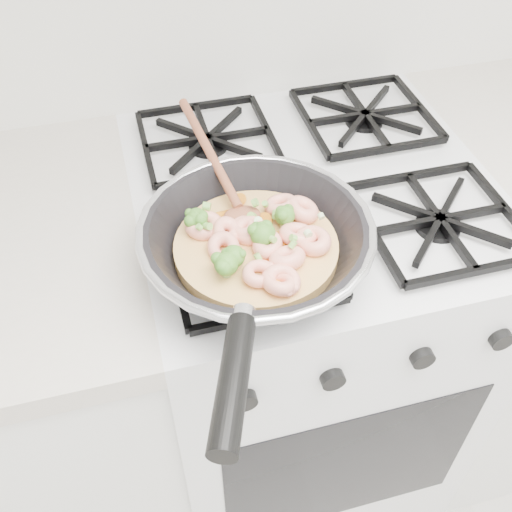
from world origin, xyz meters
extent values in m
cube|color=silver|center=(0.00, 1.70, 0.45)|extent=(0.60, 0.60, 0.90)
cube|color=black|center=(0.00, 1.40, 0.45)|extent=(0.48, 0.00, 0.40)
cube|color=black|center=(0.00, 1.70, 0.91)|extent=(0.56, 0.56, 0.02)
torus|color=silver|center=(-0.14, 1.54, 0.98)|extent=(0.33, 0.33, 0.01)
cylinder|color=black|center=(-0.23, 1.31, 0.98)|extent=(0.09, 0.17, 0.03)
cylinder|color=#E0AF61|center=(-0.14, 1.54, 0.95)|extent=(0.23, 0.23, 0.02)
ellipsoid|color=brown|center=(-0.15, 1.59, 0.97)|extent=(0.05, 0.06, 0.02)
cylinder|color=brown|center=(-0.17, 1.72, 0.99)|extent=(0.05, 0.24, 0.05)
torus|color=#FBAF94|center=(-0.13, 1.52, 0.97)|extent=(0.07, 0.07, 0.02)
torus|color=#FBAF94|center=(-0.09, 1.59, 0.97)|extent=(0.05, 0.05, 0.03)
torus|color=#FBAF94|center=(-0.13, 1.45, 0.97)|extent=(0.07, 0.07, 0.02)
torus|color=#FBAF94|center=(-0.16, 1.56, 0.97)|extent=(0.05, 0.05, 0.02)
torus|color=#FBAF94|center=(-0.21, 1.58, 0.97)|extent=(0.06, 0.06, 0.03)
torus|color=#FBAF94|center=(-0.16, 1.47, 0.97)|extent=(0.07, 0.07, 0.02)
torus|color=#FBAF94|center=(-0.09, 1.53, 0.97)|extent=(0.07, 0.08, 0.03)
torus|color=#FBAF94|center=(-0.15, 1.55, 0.97)|extent=(0.08, 0.08, 0.03)
torus|color=#FBAF94|center=(-0.18, 1.56, 0.97)|extent=(0.06, 0.06, 0.03)
torus|color=#FBAF94|center=(-0.07, 1.58, 0.97)|extent=(0.07, 0.07, 0.03)
torus|color=#FBAF94|center=(-0.11, 1.49, 0.97)|extent=(0.06, 0.06, 0.03)
torus|color=#FBAF94|center=(-0.07, 1.51, 0.97)|extent=(0.08, 0.07, 0.03)
torus|color=#FBAF94|center=(-0.14, 1.45, 0.97)|extent=(0.07, 0.07, 0.03)
torus|color=#FBAF94|center=(-0.19, 1.53, 0.97)|extent=(0.06, 0.06, 0.03)
ellipsoid|color=#4F8B2D|center=(-0.13, 1.53, 0.98)|extent=(0.04, 0.04, 0.03)
ellipsoid|color=#4F8B2D|center=(-0.22, 1.59, 0.98)|extent=(0.04, 0.04, 0.03)
ellipsoid|color=#4F8B2D|center=(-0.18, 1.50, 0.98)|extent=(0.04, 0.04, 0.03)
ellipsoid|color=#4F8B2D|center=(-0.10, 1.56, 0.98)|extent=(0.04, 0.04, 0.03)
ellipsoid|color=#4F8B2D|center=(-0.14, 1.53, 0.98)|extent=(0.04, 0.04, 0.03)
ellipsoid|color=#4F8B2D|center=(-0.20, 1.49, 0.98)|extent=(0.04, 0.04, 0.03)
cylinder|color=orange|center=(-0.18, 1.59, 0.96)|extent=(0.04, 0.04, 0.01)
cylinder|color=orange|center=(-0.13, 1.57, 0.96)|extent=(0.04, 0.04, 0.01)
cylinder|color=orange|center=(-0.17, 1.61, 0.96)|extent=(0.04, 0.04, 0.01)
cylinder|color=orange|center=(-0.11, 1.49, 0.96)|extent=(0.03, 0.03, 0.00)
cylinder|color=orange|center=(-0.14, 1.50, 0.96)|extent=(0.04, 0.04, 0.01)
cylinder|color=orange|center=(-0.08, 1.59, 0.96)|extent=(0.03, 0.03, 0.00)
cylinder|color=orange|center=(-0.18, 1.55, 0.96)|extent=(0.04, 0.04, 0.01)
cylinder|color=orange|center=(-0.13, 1.46, 0.96)|extent=(0.03, 0.03, 0.01)
cylinder|color=orange|center=(-0.15, 1.63, 0.96)|extent=(0.03, 0.03, 0.00)
cylinder|color=orange|center=(-0.07, 1.53, 0.96)|extent=(0.03, 0.03, 0.01)
cylinder|color=orange|center=(-0.11, 1.53, 0.96)|extent=(0.04, 0.04, 0.01)
cylinder|color=#76B448|center=(-0.12, 1.59, 0.98)|extent=(0.01, 0.01, 0.01)
cylinder|color=#76B448|center=(-0.13, 1.54, 0.98)|extent=(0.01, 0.01, 0.01)
cylinder|color=#76B448|center=(-0.14, 1.57, 0.97)|extent=(0.01, 0.01, 0.01)
cylinder|color=#76B448|center=(-0.10, 1.50, 0.98)|extent=(0.01, 0.01, 0.01)
cylinder|color=#76B448|center=(-0.20, 1.60, 0.98)|extent=(0.01, 0.01, 0.01)
cylinder|color=#76B448|center=(-0.21, 1.56, 0.98)|extent=(0.01, 0.01, 0.01)
cylinder|color=#76B448|center=(-0.11, 1.57, 0.97)|extent=(0.01, 0.01, 0.01)
cylinder|color=#76B448|center=(-0.22, 1.56, 0.98)|extent=(0.01, 0.01, 0.01)
cylinder|color=beige|center=(-0.14, 1.56, 0.98)|extent=(0.01, 0.01, 0.01)
cylinder|color=#76B448|center=(-0.09, 1.56, 0.97)|extent=(0.01, 0.01, 0.01)
cylinder|color=beige|center=(-0.05, 1.54, 0.98)|extent=(0.01, 0.01, 0.01)
cylinder|color=beige|center=(-0.08, 1.51, 0.98)|extent=(0.01, 0.01, 0.01)
cylinder|color=#76B448|center=(-0.13, 1.51, 0.98)|extent=(0.01, 0.01, 0.01)
cylinder|color=#76B448|center=(-0.13, 1.59, 0.98)|extent=(0.01, 0.01, 0.01)
cylinder|color=#76B448|center=(-0.15, 1.50, 0.97)|extent=(0.01, 0.01, 0.01)
cylinder|color=#76B448|center=(-0.10, 1.51, 0.98)|extent=(0.01, 0.01, 0.01)
camera|label=1|loc=(-0.30, 0.97, 1.54)|focal=42.06mm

